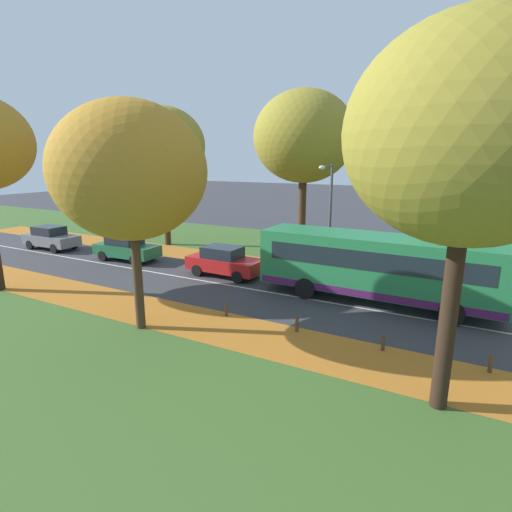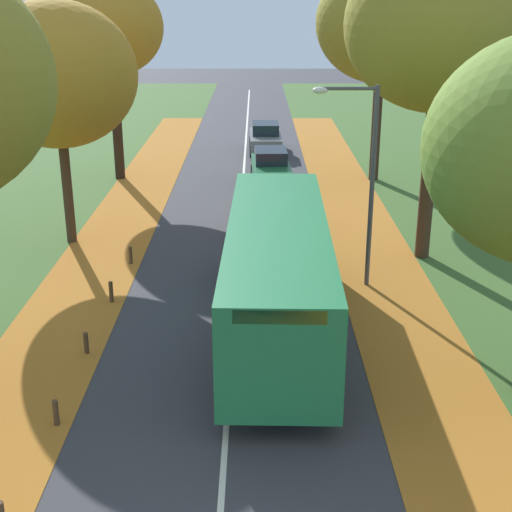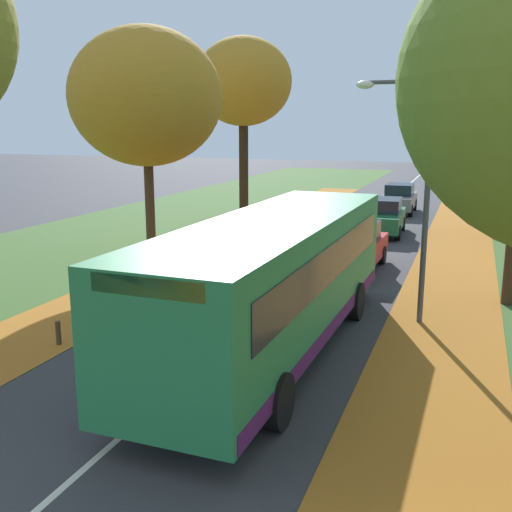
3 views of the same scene
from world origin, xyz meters
The scene contains 19 objects.
grass_verge_left centered at (-9.20, 20.00, 0.00)m, with size 12.00×90.00×0.01m, color #3D6028.
leaf_litter_left centered at (-4.60, 14.00, 0.01)m, with size 2.80×60.00×0.00m, color #B26B23.
grass_verge_right centered at (9.20, 20.00, 0.00)m, with size 12.00×90.00×0.01m, color #3D6028.
leaf_litter_right centered at (4.60, 14.00, 0.01)m, with size 2.80×60.00×0.00m, color #B26B23.
road_centre_line centered at (0.00, 20.00, 0.00)m, with size 0.12×80.00×0.01m, color silver.
tree_left_near centered at (-6.06, 6.69, 6.78)m, with size 5.60×5.60×9.33m.
tree_left_mid centered at (-6.01, 17.09, 5.84)m, with size 5.37×5.37×8.27m.
tree_right_near centered at (6.53, 6.81, 5.47)m, with size 5.22×5.22×7.82m.
tree_right_mid centered at (6.23, 15.53, 7.48)m, with size 5.91×5.91×10.16m.
tree_right_far centered at (6.24, 26.19, 7.16)m, with size 5.95×5.95×9.87m.
bollard_third centered at (-3.50, 5.46, 0.29)m, with size 0.12×0.12×0.57m, color #4C3823.
bollard_fourth centered at (-3.58, 8.58, 0.28)m, with size 0.12×0.12×0.56m, color #4C3823.
bollard_fifth centered at (-3.56, 11.70, 0.32)m, with size 0.12×0.12×0.63m, color #4C3823.
bollard_sixth centered at (-3.52, 14.82, 0.29)m, with size 0.12×0.12×0.59m, color #4C3823.
streetlamp_right centered at (3.67, 13.03, 3.74)m, with size 1.89×0.28×6.00m.
bus centered at (1.16, 9.88, 1.70)m, with size 2.83×10.45×2.98m.
car_red_lead centered at (1.33, 18.02, 0.81)m, with size 1.86×4.24×1.62m.
car_green_following centered at (1.30, 25.31, 0.81)m, with size 1.90×4.26×1.62m.
car_grey_third_in_line centered at (1.14, 32.49, 0.81)m, with size 1.83×4.22×1.62m.
Camera 1 is at (-16.38, 6.52, 6.27)m, focal length 28.00 mm.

